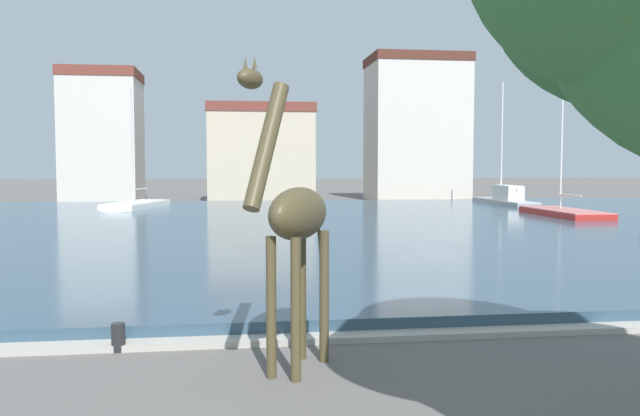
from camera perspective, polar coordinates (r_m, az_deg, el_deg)
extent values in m
cube|color=#334C60|center=(33.20, -1.96, -1.57)|extent=(81.50, 41.57, 0.34)
cube|color=#ADA89E|center=(12.72, 7.79, -10.90)|extent=(81.50, 0.50, 0.12)
cylinder|color=#4C4228|center=(9.98, -2.12, -8.84)|extent=(0.16, 0.16, 2.19)
cylinder|color=#4C4228|center=(10.16, -4.26, -8.62)|extent=(0.16, 0.16, 2.19)
cylinder|color=#4C4228|center=(10.96, 0.36, -7.69)|extent=(0.16, 0.16, 2.19)
cylinder|color=#4C4228|center=(11.13, -1.62, -7.52)|extent=(0.16, 0.16, 2.19)
ellipsoid|color=#4C4228|center=(10.35, -1.87, -0.49)|extent=(1.42, 1.78, 0.84)
cylinder|color=#4C4228|center=(9.38, -4.65, 5.46)|extent=(0.79, 1.11, 1.87)
ellipsoid|color=#4C4228|center=(9.04, -6.09, 11.11)|extent=(0.51, 0.59, 0.28)
cone|color=#4C4228|center=(9.04, -5.71, 12.52)|extent=(0.06, 0.06, 0.16)
cone|color=#4C4228|center=(9.10, -6.49, 12.44)|extent=(0.06, 0.06, 0.16)
cylinder|color=#4C4228|center=(11.12, -0.11, -2.00)|extent=(0.16, 0.23, 0.89)
cube|color=white|center=(45.91, -15.65, 0.01)|extent=(3.96, 7.03, 0.71)
ellipsoid|color=white|center=(43.02, -17.32, -0.27)|extent=(2.59, 2.79, 0.67)
cube|color=silver|center=(45.88, -15.66, 0.49)|extent=(3.88, 6.89, 0.06)
cylinder|color=silver|center=(45.37, -16.00, 5.24)|extent=(0.12, 0.12, 7.65)
cylinder|color=silver|center=(46.46, -15.35, 1.61)|extent=(0.70, 2.27, 0.08)
cube|color=red|center=(40.09, 20.45, -0.66)|extent=(2.44, 6.83, 0.66)
ellipsoid|color=red|center=(42.97, 18.44, -0.33)|extent=(2.17, 2.40, 0.62)
cube|color=#C7716E|center=(40.06, 20.46, -0.15)|extent=(2.39, 6.69, 0.06)
cylinder|color=silver|center=(40.46, 20.26, 5.68)|extent=(0.12, 0.12, 8.23)
cylinder|color=silver|center=(39.41, 20.96, 1.05)|extent=(0.09, 2.39, 0.08)
cube|color=#939399|center=(50.46, 15.70, 0.29)|extent=(1.78, 8.43, 0.62)
ellipsoid|color=#939399|center=(54.16, 14.04, 0.55)|extent=(1.58, 2.96, 0.59)
cube|color=#B1B1B5|center=(50.44, 15.71, 0.68)|extent=(1.74, 8.27, 0.06)
cube|color=silver|center=(49.83, 16.01, 1.29)|extent=(1.23, 2.95, 1.08)
cylinder|color=silver|center=(50.98, 15.52, 5.60)|extent=(0.12, 0.12, 8.76)
cylinder|color=silver|center=(49.63, 16.11, 1.63)|extent=(0.09, 2.95, 0.08)
cylinder|color=#232326|center=(12.25, -17.12, -10.69)|extent=(0.24, 0.24, 0.50)
cube|color=beige|center=(57.73, -18.34, 5.44)|extent=(6.00, 6.25, 10.25)
cube|color=brown|center=(58.17, -18.45, 10.89)|extent=(6.12, 6.37, 0.80)
cube|color=#C6B293|center=(57.02, -5.22, 4.31)|extent=(8.86, 6.61, 7.60)
cube|color=brown|center=(57.21, -5.25, 8.52)|extent=(9.04, 6.74, 0.80)
cube|color=beige|center=(60.71, 8.36, 6.46)|extent=(8.53, 6.26, 12.27)
cube|color=#51281E|center=(61.36, 8.42, 12.56)|extent=(8.70, 6.39, 0.80)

